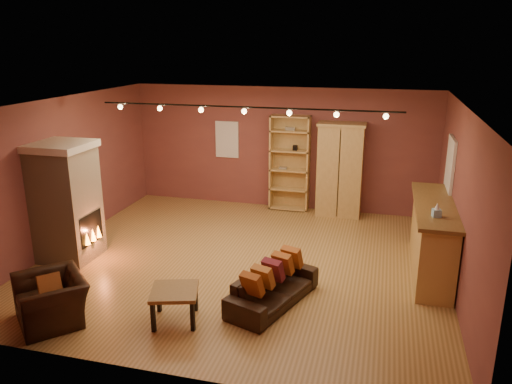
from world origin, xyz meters
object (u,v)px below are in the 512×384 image
(bookcase, at_px, (290,162))
(coffee_table, at_px, (175,294))
(armoire, at_px, (340,170))
(armchair, at_px, (51,292))
(fireplace, at_px, (67,202))
(bar_counter, at_px, (432,238))
(loveseat, at_px, (273,282))

(bookcase, distance_m, coffee_table, 5.34)
(armoire, xyz_separation_m, armchair, (-3.41, -5.54, -0.61))
(fireplace, xyz_separation_m, armchair, (1.03, -1.96, -0.62))
(bar_counter, xyz_separation_m, coffee_table, (-3.55, -2.56, -0.21))
(fireplace, xyz_separation_m, bookcase, (3.28, 3.73, 0.06))
(fireplace, relative_size, bookcase, 0.97)
(bookcase, relative_size, bar_counter, 0.86)
(bookcase, bearing_deg, armchair, -111.61)
(fireplace, distance_m, armoire, 5.70)
(bookcase, height_order, loveseat, bookcase)
(bookcase, relative_size, armoire, 1.05)
(bookcase, height_order, armchair, bookcase)
(armchair, bearing_deg, bookcase, 111.25)
(fireplace, bearing_deg, bookcase, 48.68)
(loveseat, height_order, coffee_table, loveseat)
(armoire, bearing_deg, armchair, -121.58)
(fireplace, xyz_separation_m, bar_counter, (6.24, 1.03, -0.44))
(bar_counter, distance_m, loveseat, 2.92)
(fireplace, height_order, armchair, fireplace)
(fireplace, xyz_separation_m, loveseat, (3.90, -0.69, -0.71))
(fireplace, bearing_deg, armchair, -62.30)
(fireplace, height_order, armoire, fireplace)
(armoire, bearing_deg, bar_counter, -54.70)
(armchair, distance_m, coffee_table, 1.72)
(bookcase, bearing_deg, coffee_table, -96.42)
(loveseat, bearing_deg, bookcase, 27.33)
(bar_counter, relative_size, coffee_table, 3.22)
(bookcase, xyz_separation_m, armchair, (-2.25, -5.69, -0.68))
(fireplace, bearing_deg, armoire, 38.95)
(armoire, bearing_deg, fireplace, -141.05)
(bookcase, relative_size, coffee_table, 2.77)
(fireplace, relative_size, bar_counter, 0.83)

